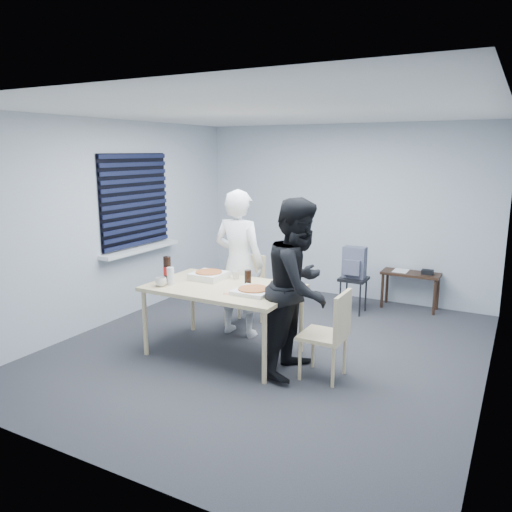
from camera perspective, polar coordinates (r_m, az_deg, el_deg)
The scene contains 19 objects.
room at distance 6.95m, azimuth -13.43°, elevation 5.29°, with size 5.00×5.00×5.00m.
dining_table at distance 5.43m, azimuth -3.76°, elevation -4.02°, with size 1.59×1.01×0.77m.
chair_far at distance 6.45m, azimuth -1.02°, elevation -3.28°, with size 0.42×0.42×0.89m.
chair_right at distance 4.93m, azimuth 8.65°, elevation -8.28°, with size 0.42×0.42×0.89m.
person_white at distance 5.97m, azimuth -1.96°, elevation -0.85°, with size 0.65×0.42×1.77m, color white.
person_black at distance 4.96m, azimuth 4.92°, elevation -3.56°, with size 0.86×0.47×1.77m, color black.
side_table at distance 7.36m, azimuth 17.26°, elevation -2.43°, with size 0.79×0.35×0.53m.
stool at distance 7.02m, azimuth 11.08°, elevation -3.30°, with size 0.36×0.36×0.50m.
backpack at distance 6.93m, azimuth 11.15°, elevation -0.77°, with size 0.31×0.23×0.43m.
pizza_box_a at distance 5.71m, azimuth -5.41°, elevation -2.21°, with size 0.36×0.36×0.09m.
pizza_box_b at distance 5.13m, azimuth -0.31°, elevation -3.98°, with size 0.37×0.37×0.05m.
mug_a at distance 5.48m, azimuth -10.81°, elevation -2.92°, with size 0.12×0.12×0.10m, color silver.
mug_b at distance 5.70m, azimuth -2.31°, elevation -2.16°, with size 0.10×0.10×0.09m, color silver.
cola_glass at distance 5.42m, azimuth -0.94°, elevation -2.49°, with size 0.07×0.07×0.16m, color black.
soda_bottle at distance 5.65m, azimuth -10.10°, elevation -1.52°, with size 0.09×0.09×0.28m.
plastic_cups at distance 5.51m, azimuth -9.74°, elevation -2.27°, with size 0.08×0.08×0.19m, color silver.
rubber_band at distance 5.11m, azimuth -3.46°, elevation -4.35°, with size 0.06×0.06×0.00m, color red.
papers at distance 7.40m, azimuth 16.21°, elevation -1.62°, with size 0.20×0.27×0.00m, color white.
black_box at distance 7.30m, azimuth 19.00°, elevation -1.75°, with size 0.15×0.11×0.07m, color black.
Camera 1 is at (2.41, -4.75, 2.20)m, focal length 35.00 mm.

